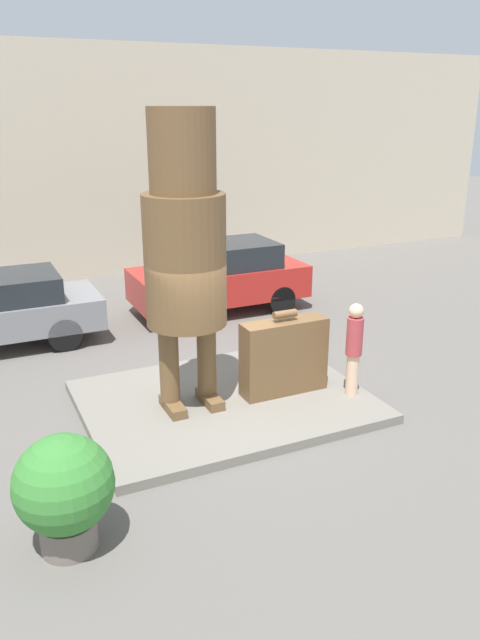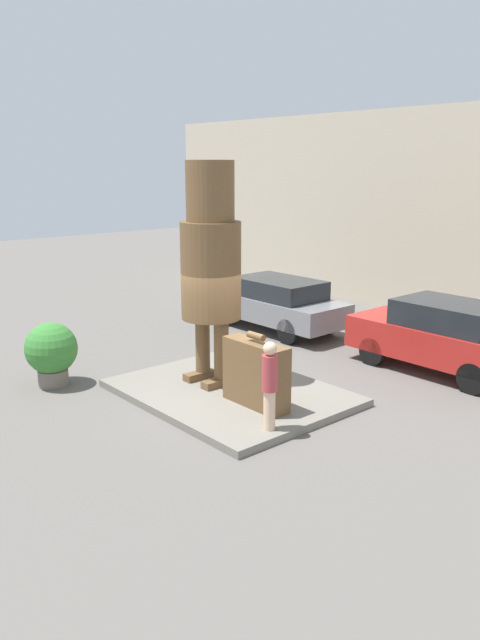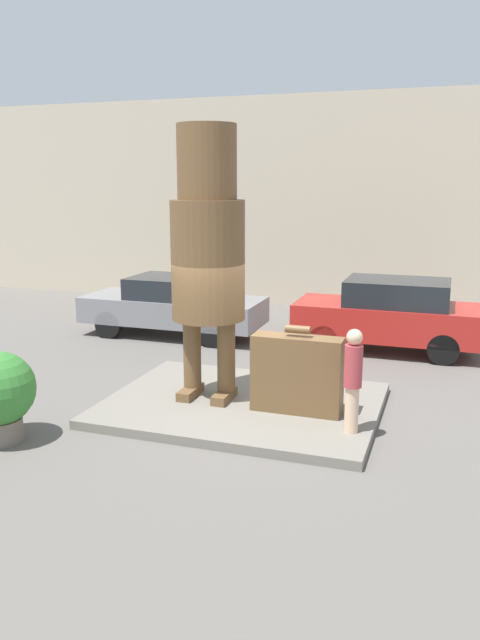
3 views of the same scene
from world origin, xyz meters
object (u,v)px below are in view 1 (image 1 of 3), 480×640
Objects in this scene: tourist at (354,346)px; planter_pot at (64,489)px; giant_suitcase at (284,356)px; statue_figure at (185,242)px; parked_car_red at (221,276)px.

planter_pot is (-4.99, -1.70, -0.25)m from tourist.
tourist reaches higher than giant_suitcase.
statue_figure reaches higher than giant_suitcase.
parked_car_red is at bearing 55.19° from planter_pot.
planter_pot is at bearing -150.35° from giant_suitcase.
planter_pot is (-4.01, -2.28, -0.02)m from giant_suitcase.
parked_car_red is (-0.02, 5.46, -0.15)m from tourist.
giant_suitcase is (1.62, -0.21, -2.05)m from statue_figure.
planter_pot is (-4.98, -7.16, -0.10)m from parked_car_red.
statue_figure reaches higher than planter_pot.
statue_figure reaches higher than parked_car_red.
giant_suitcase reaches higher than planter_pot.
parked_car_red is 8.72m from planter_pot.
tourist is 5.28m from planter_pot.
parked_car_red is 2.98× the size of planter_pot.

